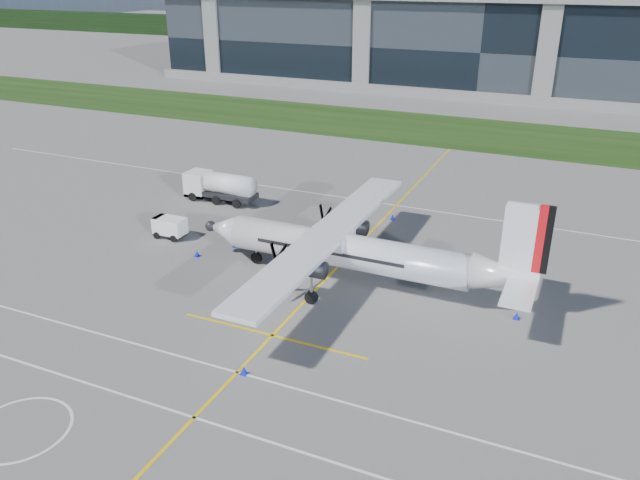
% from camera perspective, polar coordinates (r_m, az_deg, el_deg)
% --- Properties ---
extents(ground, '(400.00, 400.00, 0.00)m').
position_cam_1_polar(ground, '(78.30, 9.78, 8.60)').
color(ground, slate).
rests_on(ground, ground).
extents(grass_strip, '(400.00, 18.00, 0.04)m').
position_cam_1_polar(grass_strip, '(85.85, 11.18, 9.83)').
color(grass_strip, black).
rests_on(grass_strip, ground).
extents(terminal_building, '(120.00, 20.00, 15.00)m').
position_cam_1_polar(terminal_building, '(115.62, 15.40, 16.70)').
color(terminal_building, black).
rests_on(terminal_building, ground).
extents(tree_line, '(400.00, 6.00, 6.00)m').
position_cam_1_polar(tree_line, '(175.27, 18.72, 16.94)').
color(tree_line, black).
rests_on(tree_line, ground).
extents(yellow_taxiway_centerline, '(0.20, 70.00, 0.01)m').
position_cam_1_polar(yellow_taxiway_centerline, '(50.20, 4.22, 0.27)').
color(yellow_taxiway_centerline, yellow).
rests_on(yellow_taxiway_centerline, ground).
extents(white_lane_line, '(90.00, 0.15, 0.01)m').
position_cam_1_polar(white_lane_line, '(33.30, -15.81, -14.01)').
color(white_lane_line, white).
rests_on(white_lane_line, ground).
extents(turboprop_aircraft, '(23.82, 24.71, 7.41)m').
position_cam_1_polar(turboprop_aircraft, '(41.32, 3.61, 0.57)').
color(turboprop_aircraft, white).
rests_on(turboprop_aircraft, ground).
extents(fuel_tanker_truck, '(7.22, 2.35, 2.71)m').
position_cam_1_polar(fuel_tanker_truck, '(58.50, -9.51, 4.86)').
color(fuel_tanker_truck, silver).
rests_on(fuel_tanker_truck, ground).
extents(baggage_tug, '(2.70, 1.62, 1.62)m').
position_cam_1_polar(baggage_tug, '(51.24, -13.55, 1.12)').
color(baggage_tug, white).
rests_on(baggage_tug, ground).
extents(ground_crew_person, '(0.73, 0.88, 1.86)m').
position_cam_1_polar(ground_crew_person, '(51.82, -13.39, 1.54)').
color(ground_crew_person, '#F25907').
rests_on(ground_crew_person, ground).
extents(safety_cone_tail, '(0.36, 0.36, 0.50)m').
position_cam_1_polar(safety_cone_tail, '(40.45, 17.55, -6.59)').
color(safety_cone_tail, '#0B12C4').
rests_on(safety_cone_tail, ground).
extents(safety_cone_portwing, '(0.36, 0.36, 0.50)m').
position_cam_1_polar(safety_cone_portwing, '(34.06, -6.98, -11.72)').
color(safety_cone_portwing, '#0B12C4').
rests_on(safety_cone_portwing, ground).
extents(safety_cone_nose_stbd, '(0.36, 0.36, 0.50)m').
position_cam_1_polar(safety_cone_nose_stbd, '(48.67, -7.81, -0.36)').
color(safety_cone_nose_stbd, '#0B12C4').
rests_on(safety_cone_nose_stbd, ground).
extents(safety_cone_stbdwing, '(0.36, 0.36, 0.50)m').
position_cam_1_polar(safety_cone_stbdwing, '(53.87, 6.66, 2.12)').
color(safety_cone_stbdwing, '#0B12C4').
rests_on(safety_cone_stbdwing, ground).
extents(safety_cone_fwd, '(0.36, 0.36, 0.50)m').
position_cam_1_polar(safety_cone_fwd, '(47.56, -11.18, -1.19)').
color(safety_cone_fwd, '#0B12C4').
rests_on(safety_cone_fwd, ground).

